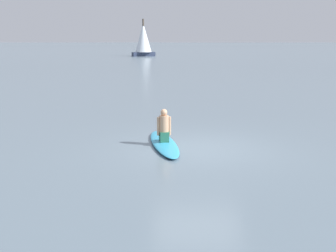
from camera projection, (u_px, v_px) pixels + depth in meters
The scene contains 4 objects.
ground_plane at pixel (198, 149), 12.48m from camera, with size 400.00×400.00×0.00m, color slate.
surfboard at pixel (164, 143), 12.84m from camera, with size 3.38×0.66×0.12m, color #339EC6.
person_paddler at pixel (164, 127), 12.74m from camera, with size 0.42×0.35×0.95m.
sailboat_center_horizon at pixel (143, 39), 67.88m from camera, with size 3.66×3.24×5.61m.
Camera 1 is at (0.61, 12.11, 3.12)m, focal length 47.51 mm.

